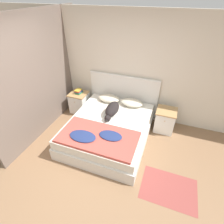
{
  "coord_description": "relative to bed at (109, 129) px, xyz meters",
  "views": [
    {
      "loc": [
        1.14,
        -1.76,
        2.84
      ],
      "look_at": [
        0.03,
        1.22,
        0.58
      ],
      "focal_mm": 28.0,
      "sensor_mm": 36.0,
      "label": 1
    }
  ],
  "objects": [
    {
      "name": "book_stack",
      "position": [
        -1.15,
        0.75,
        0.37
      ],
      "size": [
        0.17,
        0.21,
        0.1
      ],
      "color": "#337547",
      "rests_on": "nightstand_left"
    },
    {
      "name": "nightstand_left",
      "position": [
        -1.15,
        0.73,
        0.04
      ],
      "size": [
        0.46,
        0.46,
        0.56
      ],
      "color": "white",
      "rests_on": "ground_plane"
    },
    {
      "name": "ground_plane",
      "position": [
        -0.03,
        -1.02,
        -0.24
      ],
      "size": [
        16.0,
        16.0,
        0.0
      ],
      "primitive_type": "plane",
      "color": "#896647"
    },
    {
      "name": "pillow_right",
      "position": [
        0.3,
        0.79,
        0.31
      ],
      "size": [
        0.56,
        0.36,
        0.13
      ],
      "color": "beige",
      "rests_on": "bed"
    },
    {
      "name": "quilt",
      "position": [
        -0.01,
        -0.58,
        0.28
      ],
      "size": [
        1.51,
        0.8,
        0.09
      ],
      "color": "#BC4C42",
      "rests_on": "bed"
    },
    {
      "name": "headboard",
      "position": [
        0.0,
        1.04,
        0.34
      ],
      "size": [
        1.79,
        0.06,
        1.11
      ],
      "color": "silver",
      "rests_on": "ground_plane"
    },
    {
      "name": "wall_back",
      "position": [
        -0.03,
        1.11,
        1.04
      ],
      "size": [
        9.0,
        0.06,
        2.55
      ],
      "color": "beige",
      "rests_on": "ground_plane"
    },
    {
      "name": "dog",
      "position": [
        -0.02,
        0.28,
        0.36
      ],
      "size": [
        0.27,
        0.76,
        0.24
      ],
      "color": "black",
      "rests_on": "bed"
    },
    {
      "name": "wall_side_left",
      "position": [
        -1.58,
        0.03,
        1.04
      ],
      "size": [
        0.06,
        3.1,
        2.55
      ],
      "color": "#706056",
      "rests_on": "ground_plane"
    },
    {
      "name": "rug",
      "position": [
        1.44,
        -0.85,
        -0.23
      ],
      "size": [
        0.94,
        0.69,
        0.0
      ],
      "color": "#93423D",
      "rests_on": "ground_plane"
    },
    {
      "name": "bed",
      "position": [
        0.0,
        0.0,
        0.0
      ],
      "size": [
        1.71,
        2.04,
        0.48
      ],
      "color": "silver",
      "rests_on": "ground_plane"
    },
    {
      "name": "nightstand_right",
      "position": [
        1.15,
        0.73,
        0.04
      ],
      "size": [
        0.46,
        0.46,
        0.56
      ],
      "color": "white",
      "rests_on": "ground_plane"
    },
    {
      "name": "pillow_left",
      "position": [
        -0.3,
        0.79,
        0.31
      ],
      "size": [
        0.56,
        0.36,
        0.13
      ],
      "color": "beige",
      "rests_on": "bed"
    }
  ]
}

